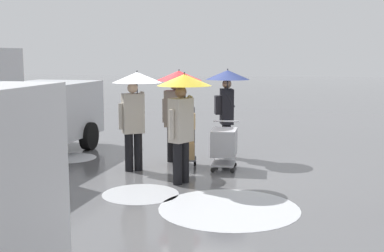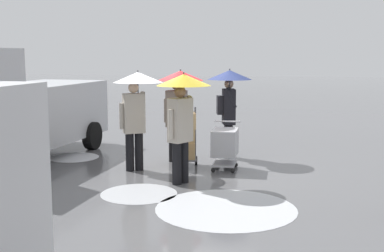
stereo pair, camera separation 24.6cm
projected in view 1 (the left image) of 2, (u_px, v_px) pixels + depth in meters
ground_plane at (198, 166)px, 11.29m from camera, size 90.00×90.00×0.00m
slush_patch_under_van at (229, 208)px, 8.20m from camera, size 2.30×2.30×0.01m
slush_patch_mid_street at (141, 194)px, 9.04m from camera, size 1.38×1.38×0.01m
slush_patch_far_side at (71, 158)px, 12.15m from camera, size 1.21×1.21×0.01m
cargo_van_parked_right at (13, 112)px, 11.49m from camera, size 2.41×5.44×2.60m
shopping_cart_vendor at (224, 144)px, 10.89m from camera, size 0.58×0.83×1.02m
hand_dolly_boxes at (185, 137)px, 11.01m from camera, size 0.65×0.79×1.32m
pedestrian_pink_side at (227, 93)px, 11.95m from camera, size 1.04×1.04×2.15m
pedestrian_black_side at (183, 102)px, 9.59m from camera, size 1.04×1.04×2.15m
pedestrian_white_side at (135, 97)px, 10.63m from camera, size 1.04×1.04×2.15m
pedestrian_far_side at (177, 94)px, 11.48m from camera, size 1.04×1.04×2.15m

